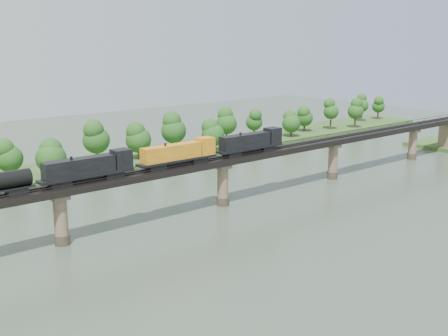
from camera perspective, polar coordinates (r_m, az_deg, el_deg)
ground at (r=112.50m, az=9.78°, el=-7.18°), size 400.00×400.00×0.00m
far_bank at (r=176.90m, az=-11.61°, el=0.50°), size 300.00×24.00×1.60m
bridge at (r=131.20m, az=-0.13°, el=-1.53°), size 236.00×30.00×11.50m
bridge_superstructure at (r=129.74m, az=-0.13°, el=1.18°), size 220.00×4.90×0.75m
far_treeline at (r=167.74m, az=-13.47°, el=2.52°), size 289.06×17.54×13.60m
freight_train at (r=117.89m, az=-7.52°, el=0.97°), size 78.07×3.04×5.37m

